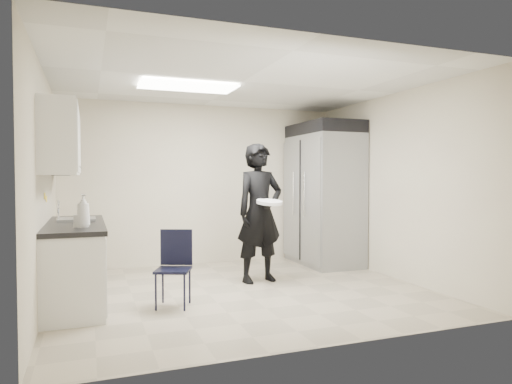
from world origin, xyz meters
name	(u,v)px	position (x,y,z in m)	size (l,w,h in m)	color
floor	(243,291)	(0.00, 0.00, 0.00)	(4.50, 4.50, 0.00)	tan
ceiling	(243,81)	(0.00, 0.00, 2.60)	(4.50, 4.50, 0.00)	silver
back_wall	(204,184)	(0.00, 2.00, 1.30)	(4.50, 4.50, 0.00)	beige
left_wall	(43,189)	(-2.25, 0.00, 1.30)	(4.00, 4.00, 0.00)	beige
right_wall	(394,186)	(2.25, 0.00, 1.30)	(4.00, 4.00, 0.00)	beige
ceiling_panel	(188,87)	(-0.60, 0.40, 2.57)	(1.20, 0.60, 0.02)	white
lower_counter	(75,265)	(-1.95, 0.20, 0.43)	(0.60, 1.90, 0.86)	silver
countertop	(75,225)	(-1.95, 0.20, 0.89)	(0.64, 1.95, 0.05)	black
sink	(77,224)	(-1.93, 0.45, 0.87)	(0.42, 0.40, 0.14)	gray
faucet	(58,212)	(-2.13, 0.45, 1.02)	(0.02, 0.02, 0.24)	silver
upper_cabinets	(61,141)	(-2.08, 0.20, 1.83)	(0.35, 1.80, 0.75)	silver
towel_dispenser	(61,163)	(-2.14, 1.35, 1.62)	(0.22, 0.30, 0.35)	black
notice_sticker_left	(45,196)	(-2.24, 0.10, 1.22)	(0.00, 0.12, 0.07)	yellow
notice_sticker_right	(46,199)	(-2.24, 0.30, 1.18)	(0.00, 0.12, 0.07)	yellow
commercial_fridge	(324,200)	(1.83, 1.27, 1.05)	(0.80, 1.35, 2.10)	gray
fridge_compressor	(324,129)	(1.83, 1.27, 2.20)	(0.80, 1.35, 0.20)	black
folding_chair	(173,270)	(-0.94, -0.36, 0.41)	(0.36, 0.36, 0.81)	black
man_tuxedo	(260,213)	(0.39, 0.44, 0.94)	(0.69, 0.46, 1.88)	black
bucket_lid	(269,202)	(0.43, 0.19, 1.10)	(0.34, 0.34, 0.04)	silver
soap_bottle_a	(83,211)	(-1.85, -0.33, 1.08)	(0.13, 0.13, 0.34)	silver
soap_bottle_b	(80,218)	(-1.89, -0.32, 1.01)	(0.09, 0.09, 0.20)	silver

